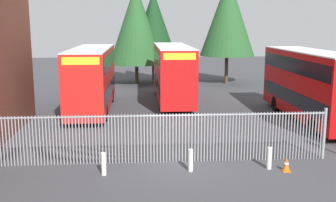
% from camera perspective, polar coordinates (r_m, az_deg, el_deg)
% --- Properties ---
extents(ground_plane, '(100.00, 100.00, 0.00)m').
position_cam_1_polar(ground_plane, '(25.74, -0.65, -2.70)').
color(ground_plane, '#3D3D42').
extents(palisade_fence, '(14.62, 0.14, 2.35)m').
position_cam_1_polar(palisade_fence, '(17.69, -0.43, -5.07)').
color(palisade_fence, gray).
rests_on(palisade_fence, ground).
extents(double_decker_bus_near_gate, '(2.54, 10.81, 4.42)m').
position_cam_1_polar(double_decker_bus_near_gate, '(26.67, 19.62, 2.45)').
color(double_decker_bus_near_gate, '#B70C0C').
rests_on(double_decker_bus_near_gate, ground).
extents(double_decker_bus_behind_fence_left, '(2.54, 10.81, 4.42)m').
position_cam_1_polar(double_decker_bus_behind_fence_left, '(28.73, -10.74, 3.46)').
color(double_decker_bus_behind_fence_left, red).
rests_on(double_decker_bus_behind_fence_left, ground).
extents(double_decker_bus_behind_fence_right, '(2.54, 10.81, 4.42)m').
position_cam_1_polar(double_decker_bus_behind_fence_right, '(31.46, 0.65, 4.28)').
color(double_decker_bus_behind_fence_right, red).
rests_on(double_decker_bus_behind_fence_right, ground).
extents(bollard_near_left, '(0.20, 0.20, 0.95)m').
position_cam_1_polar(bollard_near_left, '(16.62, -9.15, -8.84)').
color(bollard_near_left, silver).
rests_on(bollard_near_left, ground).
extents(bollard_center_front, '(0.20, 0.20, 0.95)m').
position_cam_1_polar(bollard_center_front, '(16.84, 3.24, -8.44)').
color(bollard_center_front, silver).
rests_on(bollard_center_front, ground).
extents(bollard_near_right, '(0.20, 0.20, 0.95)m').
position_cam_1_polar(bollard_near_right, '(17.62, 14.23, -7.89)').
color(bollard_near_right, silver).
rests_on(bollard_near_right, ground).
extents(traffic_cone_by_gate, '(0.34, 0.34, 0.59)m').
position_cam_1_polar(traffic_cone_by_gate, '(17.58, 16.50, -8.68)').
color(traffic_cone_by_gate, orange).
rests_on(traffic_cone_by_gate, ground).
extents(tree_tall_back, '(5.54, 5.54, 10.80)m').
position_cam_1_polar(tree_tall_back, '(41.52, 8.52, 11.86)').
color(tree_tall_back, '#4C3823').
rests_on(tree_tall_back, ground).
extents(tree_short_side, '(5.54, 5.54, 9.97)m').
position_cam_1_polar(tree_short_side, '(40.92, -4.57, 10.81)').
color(tree_short_side, '#4C3823').
rests_on(tree_short_side, ground).
extents(tree_mid_row, '(4.89, 4.89, 9.44)m').
position_cam_1_polar(tree_mid_row, '(41.90, -2.08, 10.73)').
color(tree_mid_row, '#4C3823').
rests_on(tree_mid_row, ground).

